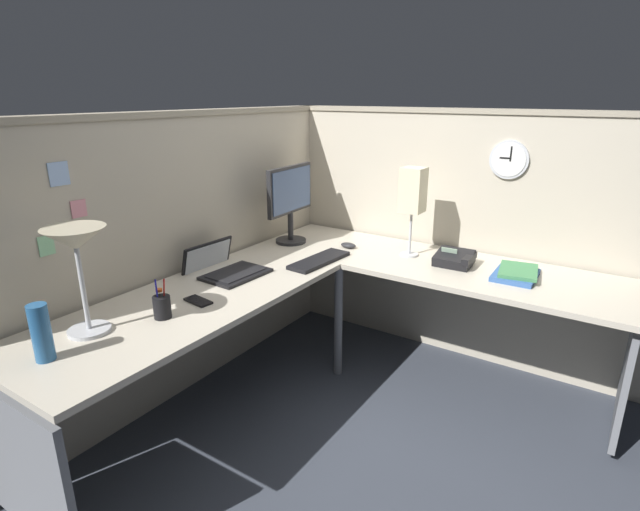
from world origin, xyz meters
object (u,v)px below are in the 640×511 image
Objects in this scene: laptop at (223,268)px; computer_mouse at (348,245)px; thermos_flask at (41,333)px; wall_clock at (509,160)px; pen_cup at (162,307)px; cell_phone at (198,301)px; desk_lamp_paper at (413,193)px; monitor at (290,198)px; office_phone at (455,259)px; book_stack at (516,273)px; desk_lamp_dome at (76,248)px; keyboard at (319,260)px.

laptop reaches higher than computer_mouse.
thermos_flask is 1.00× the size of wall_clock.
pen_cup reaches higher than cell_phone.
desk_lamp_paper is 0.58m from wall_clock.
computer_mouse is 0.54m from desk_lamp_paper.
monitor reaches higher than pen_cup.
desk_lamp_paper is at bearing -79.51° from computer_mouse.
monitor reaches higher than office_phone.
laptop is at bearing 18.12° from pen_cup.
monitor is 1.43m from book_stack.
thermos_flask is (-1.81, 0.24, 0.09)m from computer_mouse.
desk_lamp_paper reaches higher than cell_phone.
desk_lamp_dome is at bearing 149.00° from office_phone.
cell_phone is 0.48× the size of book_stack.
desk_lamp_paper is (0.07, -0.38, 0.37)m from computer_mouse.
desk_lamp_dome is 2.02× the size of thermos_flask.
laptop is 1.17m from desk_lamp_paper.
keyboard is 2.04× the size of office_phone.
keyboard reaches higher than cell_phone.
office_phone is at bearing -27.86° from cell_phone.
desk_lamp_dome is 1.94m from office_phone.
desk_lamp_paper is at bearing -41.34° from laptop.
pen_cup is at bearing 148.66° from office_phone.
wall_clock reaches higher than desk_lamp_paper.
desk_lamp_paper reaches higher than computer_mouse.
pen_cup is 1.61m from office_phone.
book_stack is at bearing -65.97° from keyboard.
office_phone is (0.14, -1.06, -0.26)m from monitor.
cell_phone is (-0.79, 0.16, -0.01)m from keyboard.
book_stack is at bearing -59.47° from laptop.
thermos_flask reaches higher than computer_mouse.
monitor is at bearing 4.82° from thermos_flask.
desk_lamp_dome is 0.84× the size of desk_lamp_paper.
thermos_flask is at bearing -162.13° from desk_lamp_dome.
computer_mouse is 0.68m from office_phone.
laptop is 3.79× the size of computer_mouse.
book_stack is 0.67m from wall_clock.
book_stack is at bearing -87.67° from computer_mouse.
desk_lamp_dome is (-1.49, -0.07, 0.07)m from monitor.
cell_phone is at bearing 146.69° from wall_clock.
thermos_flask reaches higher than office_phone.
thermos_flask is at bearing 153.84° from office_phone.
desk_lamp_paper is at bearing 87.29° from book_stack.
laptop is 0.55m from keyboard.
laptop is 1.06m from thermos_flask.
desk_lamp_paper is (0.83, -0.73, 0.36)m from laptop.
monitor is 1.66× the size of book_stack.
book_stack is at bearing -37.45° from cell_phone.
desk_lamp_dome reaches higher than computer_mouse.
monitor is 1.12× the size of desk_lamp_dome.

